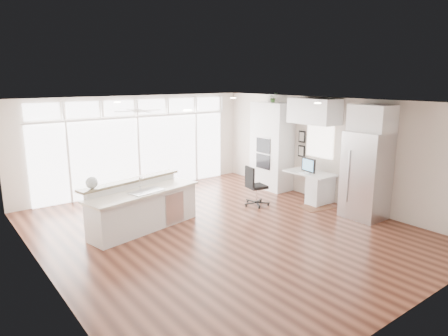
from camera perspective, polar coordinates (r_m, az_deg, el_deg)
floor at (r=8.63m, az=-0.30°, el=-8.89°), size 7.00×8.00×0.02m
ceiling at (r=8.03m, az=-0.32°, el=9.39°), size 7.00×8.00×0.02m
wall_back at (r=11.61m, az=-12.33°, el=3.41°), size 7.00×0.04×2.70m
wall_front at (r=5.70m, az=24.98°, el=-7.10°), size 7.00×0.04×2.70m
wall_left at (r=6.78m, az=-24.67°, el=-4.01°), size 0.04×8.00×2.70m
wall_right at (r=10.67m, az=14.87°, el=2.48°), size 0.04×8.00×2.70m
glass_wall at (r=11.61m, az=-12.14°, el=1.92°), size 5.80×0.06×2.08m
transom_row at (r=11.44m, az=-12.45°, el=8.47°), size 5.90×0.06×0.40m
desk_window at (r=10.79m, az=13.55°, el=3.74°), size 0.04×0.85×0.85m
ceiling_fan at (r=10.19m, az=-12.28°, el=8.56°), size 1.16×1.16×0.32m
recessed_lights at (r=8.20m, az=-1.17°, el=9.31°), size 3.40×3.00×0.02m
oven_cabinet at (r=11.62m, az=6.83°, el=3.12°), size 0.64×1.20×2.50m
desk_nook at (r=10.78m, az=12.11°, el=-2.57°), size 0.72×1.30×0.76m
upper_cabinets at (r=10.47m, az=12.76°, el=7.93°), size 0.64×1.30×0.64m
refrigerator at (r=9.66m, az=19.63°, el=-1.00°), size 0.76×0.90×2.00m
fridge_cabinet at (r=9.51m, az=20.42°, el=6.69°), size 0.64×0.90×0.60m
framed_photos at (r=11.20m, az=11.05°, el=3.40°), size 0.06×0.22×0.80m
kitchen_island at (r=8.70m, az=-11.34°, el=-5.31°), size 2.73×1.50×1.03m
rug at (r=10.33m, az=13.06°, el=-5.45°), size 0.90×0.73×0.01m
office_chair at (r=10.11m, az=4.70°, el=-2.59°), size 0.60×0.57×1.01m
fishbowl at (r=8.33m, az=-18.38°, el=-1.98°), size 0.28×0.28×0.24m
monitor at (r=10.58m, az=11.98°, el=0.43°), size 0.16×0.50×0.41m
keyboard at (r=10.50m, az=11.32°, el=-0.76°), size 0.12×0.29×0.01m
potted_plant at (r=11.47m, az=7.01°, el=9.81°), size 0.28×0.30×0.21m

